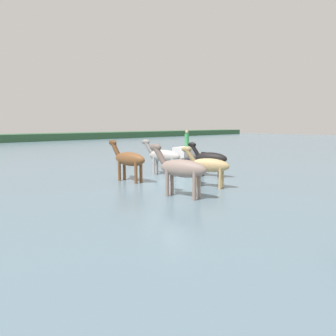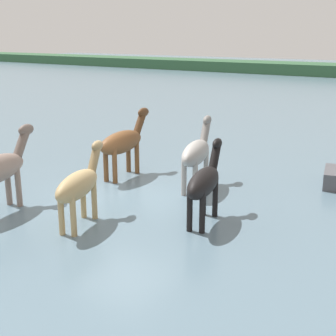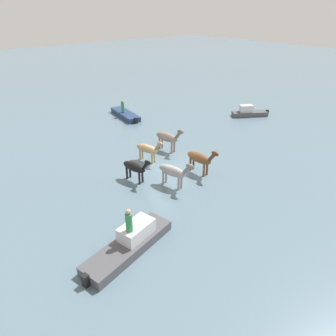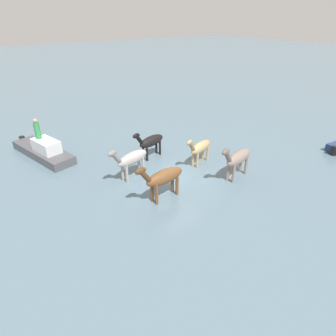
% 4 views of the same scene
% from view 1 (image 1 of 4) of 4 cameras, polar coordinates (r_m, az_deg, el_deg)
% --- Properties ---
extents(ground_plane, '(151.07, 151.07, 0.00)m').
position_cam_1_polar(ground_plane, '(15.72, 0.85, -2.58)').
color(ground_plane, slate).
extents(horse_lead, '(0.76, 2.63, 2.04)m').
position_cam_1_polar(horse_lead, '(15.98, -7.06, 1.60)').
color(horse_lead, brown).
rests_on(horse_lead, ground_plane).
extents(horse_gray_outer, '(0.95, 2.38, 1.84)m').
position_cam_1_polar(horse_gray_outer, '(17.41, 7.42, 1.75)').
color(horse_gray_outer, black).
rests_on(horse_gray_outer, ground_plane).
extents(horse_dark_mare, '(1.01, 2.67, 2.06)m').
position_cam_1_polar(horse_dark_mare, '(12.43, 2.27, -0.08)').
color(horse_dark_mare, gray).
rests_on(horse_dark_mare, ground_plane).
extents(horse_mid_herd, '(1.06, 2.34, 1.82)m').
position_cam_1_polar(horse_mid_herd, '(14.49, 7.15, 0.48)').
color(horse_mid_herd, tan).
rests_on(horse_mid_herd, ground_plane).
extents(horse_pinto_flank, '(1.08, 2.55, 1.98)m').
position_cam_1_polar(horse_pinto_flank, '(17.76, -0.89, 2.18)').
color(horse_pinto_flank, '#9E9993').
rests_on(horse_pinto_flank, ground_plane).
extents(boat_dinghy_port, '(5.21, 2.50, 1.35)m').
position_cam_1_polar(boat_dinghy_port, '(23.71, 3.48, 1.72)').
color(boat_dinghy_port, '#4C4C51').
rests_on(boat_dinghy_port, ground_plane).
extents(person_helmsman_aft, '(0.32, 0.32, 1.19)m').
position_cam_1_polar(person_helmsman_aft, '(23.68, 3.38, 5.18)').
color(person_helmsman_aft, '#338C4C').
rests_on(person_helmsman_aft, boat_dinghy_port).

